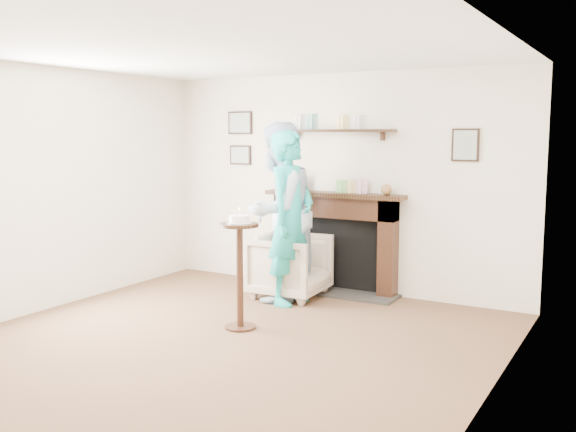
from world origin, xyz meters
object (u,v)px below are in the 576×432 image
object	(u,v)px
armchair	(290,296)
woman	(291,303)
pedestal_table	(240,255)
man	(279,299)

from	to	relation	value
armchair	woman	bearing A→B (deg)	-152.35
woman	pedestal_table	distance (m)	1.25
woman	pedestal_table	world-z (taller)	pedestal_table
man	woman	xyz separation A→B (m)	(0.19, -0.06, 0.00)
armchair	pedestal_table	distance (m)	1.45
man	pedestal_table	world-z (taller)	pedestal_table
armchair	man	world-z (taller)	man
woman	armchair	bearing A→B (deg)	31.10
armchair	pedestal_table	bearing A→B (deg)	-175.41
armchair	woman	world-z (taller)	woman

